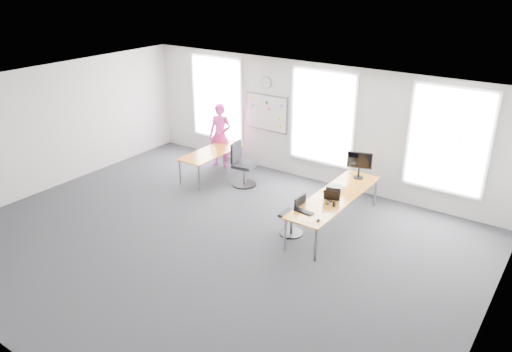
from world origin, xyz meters
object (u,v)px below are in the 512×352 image
Objects in this scene: desk_left at (212,154)px; chair_left at (242,167)px; keyboard at (304,212)px; monitor at (359,163)px; headphones at (331,203)px; desk_right at (335,198)px; chair_right at (294,217)px; person at (220,135)px.

desk_left is 0.98m from chair_left.
keyboard is 0.66× the size of monitor.
chair_left is at bearing 155.32° from keyboard.
headphones is at bearing -120.61° from chair_left.
chair_left reaches higher than headphones.
desk_right is at bearing -112.86° from chair_left.
chair_right is 0.53m from keyboard.
desk_right is 1.20m from monitor.
monitor is (3.86, 0.49, 0.46)m from desk_left.
chair_left is 2.73× the size of keyboard.
chair_right is at bearing -44.89° from person.
monitor is (0.16, 2.16, 0.36)m from keyboard.
keyboard is 0.63m from headphones.
chair_left is 1.50m from person.
headphones is 1.64m from monitor.
monitor is (0.00, 1.13, 0.42)m from desk_right.
desk_right is at bearing -106.13° from monitor.
headphones is at bearing -101.13° from monitor.
keyboard is (3.98, -2.40, -0.15)m from person.
desk_right is 1.58× the size of desk_left.
monitor reaches higher than keyboard.
chair_left reaches higher than chair_right.
chair_left is 0.64× the size of person.
chair_left is 3.24m from headphones.
chair_left is (-2.37, 1.44, 0.09)m from chair_right.
chair_left is at bearing -120.08° from chair_right.
desk_left is 4.58× the size of keyboard.
keyboard reaches higher than desk_left.
desk_right is at bearing 87.89° from keyboard.
monitor reaches higher than chair_right.
headphones is at bearing -73.71° from desk_right.
keyboard is (3.70, -1.67, 0.10)m from desk_left.
monitor is at bearing 166.14° from chair_right.
desk_right is 7.24× the size of keyboard.
chair_left is 3.21m from keyboard.
desk_right is 1.69× the size of person.
desk_left is 2.05× the size of chair_right.
desk_left is at bearing 171.18° from monitor.
desk_right is 1.04m from keyboard.
desk_right is 0.98m from chair_right.
keyboard is (-0.16, -1.03, 0.06)m from desk_right.
desk_right is 2.96m from chair_left.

